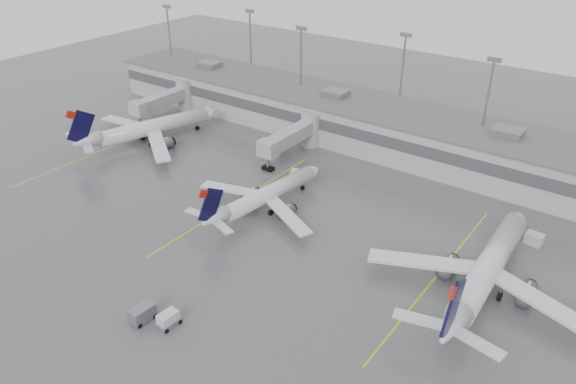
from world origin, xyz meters
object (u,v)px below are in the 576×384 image
Objects in this scene: jet_far_left at (148,128)px; baggage_tug at (168,321)px; jet_mid_right at (486,270)px; jet_mid_left at (264,195)px.

jet_far_left is 55.87m from baggage_tug.
jet_mid_left is at bearing 178.43° from jet_mid_right.
jet_far_left is 36.36m from jet_mid_left.
jet_far_left reaches higher than baggage_tug.
jet_mid_right reaches higher than jet_mid_left.
baggage_tug is at bearing -136.81° from jet_mid_right.
jet_mid_right is at bearing 48.75° from baggage_tug.
jet_far_left is at bearing 172.28° from jet_mid_right.
jet_far_left is at bearing 144.04° from baggage_tug.
jet_mid_left is 9.02× the size of baggage_tug.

